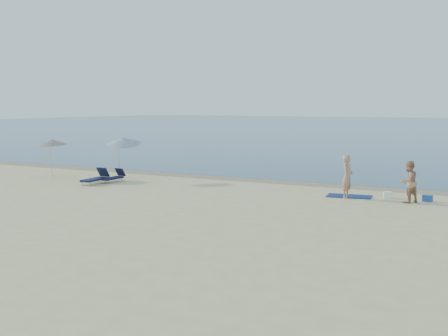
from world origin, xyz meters
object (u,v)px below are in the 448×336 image
Objects in this scene: person_left at (347,177)px; umbrella_near at (123,141)px; person_right at (409,182)px; blue_cooler at (428,198)px.

umbrella_near is (-12.50, 0.50, 1.15)m from person_left.
umbrella_near is at bearing 88.93° from person_left.
blue_cooler is at bearing 169.99° from person_right.
person_right is 1.20m from blue_cooler.
person_right reaches higher than blue_cooler.
person_left is 3.42m from blue_cooler.
umbrella_near reaches higher than blue_cooler.
blue_cooler is at bearing -76.06° from person_left.
person_right is at bearing -133.47° from blue_cooler.
umbrella_near reaches higher than person_right.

